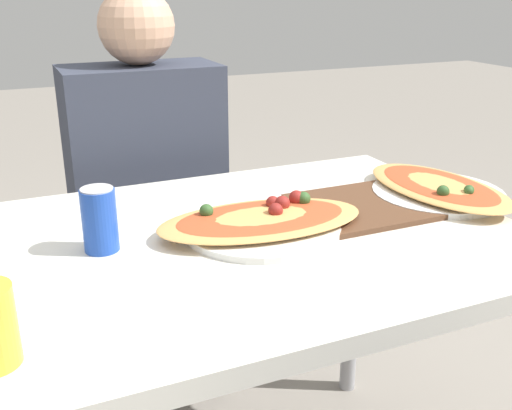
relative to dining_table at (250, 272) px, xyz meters
The scene contains 7 objects.
dining_table is the anchor object (origin of this frame).
chair_far_seated 0.76m from the dining_table, 94.68° to the left, with size 0.40×0.40×0.91m.
person_seated 0.63m from the dining_table, 95.53° to the left, with size 0.43×0.26×1.25m.
pizza_main 0.11m from the dining_table, 16.26° to the left, with size 0.45×0.33×0.06m.
soda_can 0.33m from the dining_table, behind, with size 0.07×0.07×0.12m.
serving_tray 0.40m from the dining_table, ahead, with size 0.47×0.26×0.01m.
pizza_second 0.51m from the dining_table, ahead, with size 0.31×0.42×0.05m.
Camera 1 is at (-0.44, -1.03, 1.26)m, focal length 42.00 mm.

